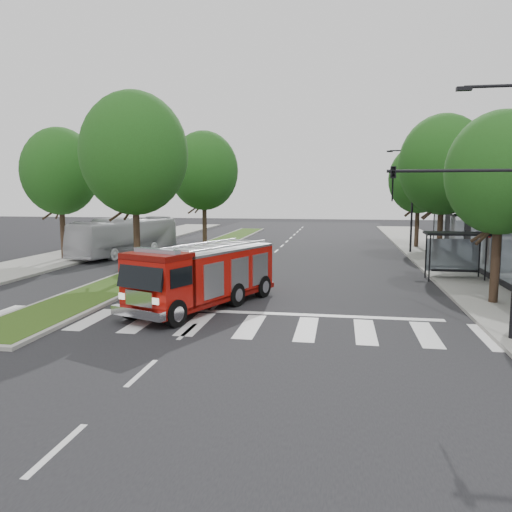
{
  "coord_description": "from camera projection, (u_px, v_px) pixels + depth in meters",
  "views": [
    {
      "loc": [
        5.09,
        -19.96,
        4.73
      ],
      "look_at": [
        1.25,
        2.67,
        1.8
      ],
      "focal_mm": 35.0,
      "sensor_mm": 36.0,
      "label": 1
    }
  ],
  "objects": [
    {
      "name": "ground",
      "position": [
        216.0,
        306.0,
        20.96
      ],
      "size": [
        140.0,
        140.0,
        0.0
      ],
      "primitive_type": "plane",
      "color": "black",
      "rests_on": "ground"
    },
    {
      "name": "sidewalk_right",
      "position": [
        470.0,
        274.0,
        28.66
      ],
      "size": [
        5.0,
        80.0,
        0.15
      ],
      "primitive_type": "cube",
      "color": "gray",
      "rests_on": "ground"
    },
    {
      "name": "sidewalk_left",
      "position": [
        41.0,
        263.0,
        33.13
      ],
      "size": [
        5.0,
        80.0,
        0.15
      ],
      "primitive_type": "cube",
      "color": "gray",
      "rests_on": "ground"
    },
    {
      "name": "median",
      "position": [
        198.0,
        251.0,
        39.55
      ],
      "size": [
        3.0,
        50.0,
        0.15
      ],
      "color": "gray",
      "rests_on": "ground"
    },
    {
      "name": "bus_shelter",
      "position": [
        455.0,
        243.0,
        26.82
      ],
      "size": [
        3.2,
        1.6,
        2.61
      ],
      "color": "black",
      "rests_on": "ground"
    },
    {
      "name": "tree_right_near",
      "position": [
        501.0,
        173.0,
        20.32
      ],
      "size": [
        4.4,
        4.4,
        8.05
      ],
      "color": "black",
      "rests_on": "ground"
    },
    {
      "name": "tree_right_mid",
      "position": [
        443.0,
        165.0,
        31.93
      ],
      "size": [
        5.6,
        5.6,
        9.72
      ],
      "color": "black",
      "rests_on": "ground"
    },
    {
      "name": "tree_right_far",
      "position": [
        419.0,
        179.0,
        41.79
      ],
      "size": [
        5.0,
        5.0,
        8.73
      ],
      "color": "black",
      "rests_on": "ground"
    },
    {
      "name": "tree_median_near",
      "position": [
        134.0,
        154.0,
        26.96
      ],
      "size": [
        5.8,
        5.8,
        10.16
      ],
      "color": "black",
      "rests_on": "ground"
    },
    {
      "name": "tree_median_far",
      "position": [
        204.0,
        171.0,
        40.7
      ],
      "size": [
        5.6,
        5.6,
        9.72
      ],
      "color": "black",
      "rests_on": "ground"
    },
    {
      "name": "tree_left_mid",
      "position": [
        60.0,
        171.0,
        34.24
      ],
      "size": [
        5.2,
        5.2,
        9.16
      ],
      "color": "black",
      "rests_on": "ground"
    },
    {
      "name": "streetlight_right_near",
      "position": [
        490.0,
        195.0,
        15.36
      ],
      "size": [
        4.08,
        0.22,
        8.0
      ],
      "color": "black",
      "rests_on": "ground"
    },
    {
      "name": "streetlight_right_far",
      "position": [
        410.0,
        196.0,
        38.24
      ],
      "size": [
        2.11,
        0.2,
        8.0
      ],
      "color": "black",
      "rests_on": "ground"
    },
    {
      "name": "fire_engine",
      "position": [
        204.0,
        276.0,
        20.55
      ],
      "size": [
        5.09,
        8.1,
        2.71
      ],
      "rotation": [
        0.0,
        0.0,
        -0.39
      ],
      "color": "#650905",
      "rests_on": "ground"
    },
    {
      "name": "city_bus",
      "position": [
        126.0,
        237.0,
        37.49
      ],
      "size": [
        4.85,
        10.55,
        2.86
      ],
      "primitive_type": "imported",
      "rotation": [
        0.0,
        0.0,
        -0.25
      ],
      "color": "#BCBCC1",
      "rests_on": "ground"
    }
  ]
}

